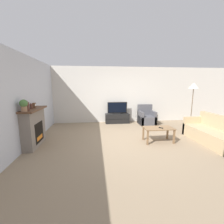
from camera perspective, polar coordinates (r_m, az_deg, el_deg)
name	(u,v)px	position (r m, az deg, el deg)	size (l,w,h in m)	color
ground_plane	(130,141)	(5.09, 6.88, -10.79)	(24.00, 24.00, 0.00)	#89755B
wall_back	(118,95)	(7.43, 2.31, 6.52)	(12.00, 0.06, 2.70)	beige
wall_left	(26,101)	(5.07, -29.99, 3.56)	(0.06, 12.00, 2.70)	silver
fireplace	(34,127)	(5.08, -27.64, -5.05)	(0.41, 1.25, 1.14)	slate
mantel_vase_left	(27,106)	(4.61, -29.78, 2.00)	(0.14, 0.14, 0.27)	#512D23
mantel_vase_centre_left	(31,106)	(4.87, -28.45, 1.95)	(0.07, 0.07, 0.17)	#512D23
mantel_clock	(34,105)	(5.07, -27.53, 2.26)	(0.08, 0.11, 0.15)	brown
potted_plant	(24,105)	(4.46, -30.61, 2.38)	(0.20, 0.20, 0.31)	#936B4C
tv_stand	(117,118)	(7.30, 2.00, -2.43)	(1.15, 0.42, 0.46)	black
tv	(117,108)	(7.21, 2.03, 1.39)	(0.94, 0.18, 0.57)	black
armchair	(146,118)	(7.27, 12.94, -2.21)	(0.70, 0.76, 0.91)	#4C4C51
coffee_table	(158,130)	(5.08, 17.27, -6.45)	(0.93, 0.51, 0.47)	brown
remote	(161,128)	(5.02, 18.15, -5.73)	(0.11, 0.15, 0.02)	black
couch	(214,134)	(5.75, 34.36, -7.03)	(0.82, 1.97, 0.87)	tan
floor_lamp	(194,88)	(6.65, 28.65, 7.96)	(0.40, 0.40, 1.91)	black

